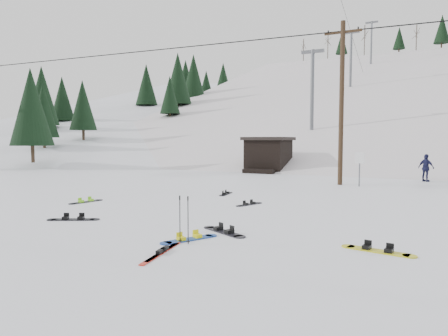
% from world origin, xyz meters
% --- Properties ---
extents(ground, '(200.00, 200.00, 0.00)m').
position_xyz_m(ground, '(0.00, 0.00, 0.00)').
color(ground, white).
rests_on(ground, ground).
extents(ski_slope, '(60.00, 85.24, 65.97)m').
position_xyz_m(ski_slope, '(0.00, 55.00, -12.00)').
color(ski_slope, silver).
rests_on(ski_slope, ground).
extents(ridge_left, '(47.54, 95.03, 58.38)m').
position_xyz_m(ridge_left, '(-36.00, 48.00, -11.00)').
color(ridge_left, white).
rests_on(ridge_left, ground).
extents(treeline_left, '(20.00, 64.00, 10.00)m').
position_xyz_m(treeline_left, '(-34.00, 40.00, 0.00)').
color(treeline_left, black).
rests_on(treeline_left, ground).
extents(treeline_crest, '(50.00, 6.00, 10.00)m').
position_xyz_m(treeline_crest, '(0.00, 86.00, 0.00)').
color(treeline_crest, black).
rests_on(treeline_crest, ski_slope).
extents(utility_pole, '(2.00, 0.26, 9.00)m').
position_xyz_m(utility_pole, '(2.00, 14.00, 4.68)').
color(utility_pole, '#3A2819').
rests_on(utility_pole, ground).
extents(trail_sign, '(0.50, 0.09, 1.85)m').
position_xyz_m(trail_sign, '(3.10, 13.58, 1.27)').
color(trail_sign, '#595B60').
rests_on(trail_sign, ground).
extents(lift_hut, '(3.40, 4.10, 2.75)m').
position_xyz_m(lift_hut, '(-5.00, 20.94, 1.36)').
color(lift_hut, black).
rests_on(lift_hut, ground).
extents(lift_tower_near, '(2.20, 0.36, 8.00)m').
position_xyz_m(lift_tower_near, '(-4.00, 30.00, 7.86)').
color(lift_tower_near, '#595B60').
rests_on(lift_tower_near, ski_slope).
extents(lift_tower_mid, '(2.20, 0.36, 8.00)m').
position_xyz_m(lift_tower_mid, '(-4.00, 50.00, 14.36)').
color(lift_tower_mid, '#595B60').
rests_on(lift_tower_mid, ski_slope).
extents(lift_tower_far, '(2.20, 0.36, 8.00)m').
position_xyz_m(lift_tower_far, '(-4.00, 70.00, 20.86)').
color(lift_tower_far, '#595B60').
rests_on(lift_tower_far, ski_slope).
extents(hero_snowboard, '(0.89, 1.48, 0.11)m').
position_xyz_m(hero_snowboard, '(1.20, -0.42, 0.03)').
color(hero_snowboard, '#18409C').
rests_on(hero_snowboard, ground).
extents(hero_skis, '(0.48, 1.95, 0.10)m').
position_xyz_m(hero_skis, '(1.29, -1.67, 0.03)').
color(hero_skis, '#A91E11').
rests_on(hero_skis, ground).
extents(ski_poles, '(0.32, 0.08, 1.16)m').
position_xyz_m(ski_poles, '(1.27, -0.77, 0.59)').
color(ski_poles, black).
rests_on(ski_poles, ground).
extents(board_scatter_a, '(1.46, 0.96, 0.11)m').
position_xyz_m(board_scatter_a, '(-3.37, 0.00, 0.03)').
color(board_scatter_a, black).
rests_on(board_scatter_a, ground).
extents(board_scatter_b, '(0.44, 1.40, 0.10)m').
position_xyz_m(board_scatter_b, '(-1.86, 7.51, 0.03)').
color(board_scatter_b, black).
rests_on(board_scatter_b, ground).
extents(board_scatter_c, '(0.49, 1.51, 0.11)m').
position_xyz_m(board_scatter_c, '(-5.78, 2.80, 0.03)').
color(board_scatter_c, black).
rests_on(board_scatter_c, ground).
extents(board_scatter_d, '(1.55, 0.92, 0.12)m').
position_xyz_m(board_scatter_d, '(1.59, 0.69, 0.03)').
color(board_scatter_d, black).
rests_on(board_scatter_d, ground).
extents(board_scatter_e, '(1.62, 0.50, 0.11)m').
position_xyz_m(board_scatter_e, '(5.52, 0.63, 0.03)').
color(board_scatter_e, yellow).
rests_on(board_scatter_e, ground).
extents(board_scatter_f, '(0.62, 1.31, 0.10)m').
position_xyz_m(board_scatter_f, '(0.31, 5.27, 0.02)').
color(board_scatter_f, black).
rests_on(board_scatter_f, ground).
extents(skier_navy, '(1.05, 0.85, 1.67)m').
position_xyz_m(skier_navy, '(6.25, 18.10, 0.83)').
color(skier_navy, '#18193D').
rests_on(skier_navy, ground).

